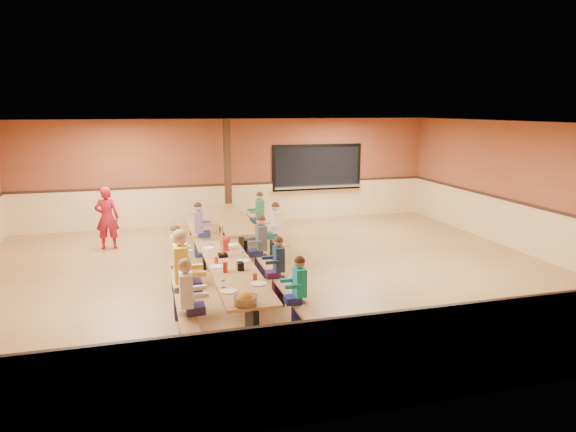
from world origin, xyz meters
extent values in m
plane|color=olive|center=(0.00, 0.00, 0.00)|extent=(12.00, 12.00, 0.00)
cube|color=brown|center=(0.00, 5.00, 1.50)|extent=(12.00, 0.04, 3.00)
cube|color=brown|center=(0.00, -5.00, 1.50)|extent=(12.00, 0.04, 3.00)
cube|color=brown|center=(6.00, 0.00, 1.50)|extent=(0.04, 10.00, 3.00)
cube|color=white|center=(0.00, 0.00, 3.00)|extent=(12.00, 10.00, 0.04)
cube|color=black|center=(2.60, 4.97, 1.55)|extent=(2.60, 0.06, 1.20)
cube|color=silver|center=(2.60, 4.88, 0.98)|extent=(2.70, 0.28, 0.06)
cube|color=#321E10|center=(-0.20, 4.40, 1.50)|extent=(0.18, 0.18, 3.00)
cube|color=#A0713F|center=(-1.10, -1.68, 0.72)|extent=(0.75, 3.60, 0.04)
cube|color=black|center=(-1.10, -3.23, 0.35)|extent=(0.08, 0.60, 0.70)
cube|color=black|center=(-1.10, -0.13, 0.35)|extent=(0.08, 0.60, 0.70)
cube|color=#A0713F|center=(-1.92, -1.68, 0.43)|extent=(0.26, 3.60, 0.04)
cube|color=black|center=(-1.92, -1.68, 0.21)|extent=(0.06, 0.18, 0.41)
cube|color=#A0713F|center=(-0.27, -1.68, 0.43)|extent=(0.26, 3.60, 0.04)
cube|color=black|center=(-0.27, -1.68, 0.21)|extent=(0.06, 0.18, 0.41)
cube|color=#A0713F|center=(-0.48, 2.25, 0.72)|extent=(0.75, 3.60, 0.04)
cube|color=black|center=(-0.48, 0.70, 0.35)|extent=(0.08, 0.60, 0.70)
cube|color=black|center=(-0.48, 3.80, 0.35)|extent=(0.08, 0.60, 0.70)
cube|color=#A0713F|center=(-1.31, 2.25, 0.43)|extent=(0.26, 3.60, 0.04)
cube|color=black|center=(-1.31, 2.25, 0.21)|extent=(0.06, 0.18, 0.41)
cube|color=#A0713F|center=(0.34, 2.25, 0.43)|extent=(0.26, 3.60, 0.04)
cube|color=black|center=(0.34, 2.25, 0.21)|extent=(0.06, 0.18, 0.41)
imported|color=#A61322|center=(-3.32, 2.94, 0.75)|extent=(0.57, 0.40, 1.49)
cylinder|color=red|center=(-1.07, -0.61, 0.85)|extent=(0.16, 0.16, 0.22)
cube|color=black|center=(-1.00, -1.84, 0.80)|extent=(0.10, 0.14, 0.13)
cylinder|color=yellow|center=(-1.22, -1.84, 0.82)|extent=(0.06, 0.06, 0.17)
cylinder|color=#B2140F|center=(-1.26, -1.91, 0.82)|extent=(0.06, 0.06, 0.17)
cube|color=black|center=(-1.16, -1.02, 0.77)|extent=(0.16, 0.16, 0.06)
cube|color=#A0713F|center=(-1.16, -1.02, 1.05)|extent=(0.02, 0.09, 0.50)
camera|label=1|loc=(-2.37, -9.63, 3.27)|focal=32.00mm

